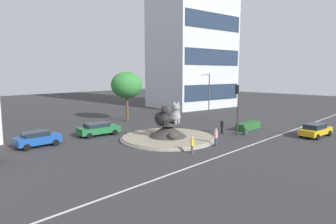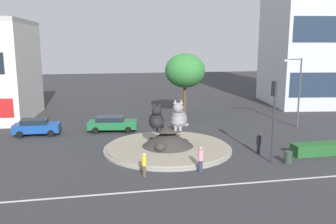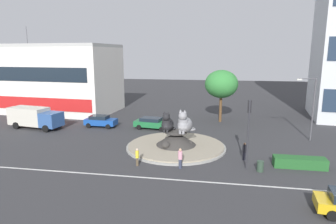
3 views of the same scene
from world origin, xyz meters
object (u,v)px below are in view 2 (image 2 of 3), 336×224
(sedan_on_far_lane, at_px, (112,123))
(pedestrian_black_shirt, at_px, (259,143))
(hatchback_near_shophouse, at_px, (36,127))
(litter_bin, at_px, (288,158))
(traffic_light_mast, at_px, (274,107))
(streetlight_arm, at_px, (298,88))
(pedestrian_yellow_shirt, at_px, (144,164))
(cat_statue_grey, at_px, (179,118))
(cat_statue_black, at_px, (157,120))
(broadleaf_tree_behind_island, at_px, (185,71))
(pedestrian_pink_shirt, at_px, (201,159))

(sedan_on_far_lane, bearing_deg, pedestrian_black_shirt, -33.85)
(hatchback_near_shophouse, xyz_separation_m, litter_bin, (19.03, -12.07, -0.37))
(traffic_light_mast, height_order, litter_bin, traffic_light_mast)
(litter_bin, bearing_deg, streetlight_arm, 57.08)
(pedestrian_yellow_shirt, relative_size, sedan_on_far_lane, 0.32)
(cat_statue_grey, bearing_deg, streetlight_arm, 128.28)
(streetlight_arm, distance_m, sedan_on_far_lane, 18.95)
(cat_statue_black, bearing_deg, sedan_on_far_lane, -150.56)
(cat_statue_black, relative_size, pedestrian_yellow_shirt, 1.44)
(traffic_light_mast, xyz_separation_m, pedestrian_black_shirt, (-0.03, 1.96, -3.18))
(broadleaf_tree_behind_island, distance_m, litter_bin, 18.84)
(pedestrian_yellow_shirt, distance_m, sedan_on_far_lane, 12.83)
(traffic_light_mast, xyz_separation_m, broadleaf_tree_behind_island, (-2.17, 17.34, 1.36))
(broadleaf_tree_behind_island, bearing_deg, traffic_light_mast, -82.87)
(cat_statue_black, distance_m, broadleaf_tree_behind_island, 14.31)
(broadleaf_tree_behind_island, distance_m, sedan_on_far_lane, 11.39)
(sedan_on_far_lane, bearing_deg, litter_bin, -37.64)
(cat_statue_black, relative_size, streetlight_arm, 0.32)
(streetlight_arm, height_order, pedestrian_black_shirt, streetlight_arm)
(traffic_light_mast, relative_size, hatchback_near_shophouse, 1.40)
(streetlight_arm, xyz_separation_m, litter_bin, (-6.56, -10.14, -3.66))
(streetlight_arm, height_order, pedestrian_pink_shirt, streetlight_arm)
(pedestrian_pink_shirt, bearing_deg, traffic_light_mast, 177.78)
(streetlight_arm, bearing_deg, broadleaf_tree_behind_island, -41.43)
(cat_statue_grey, bearing_deg, pedestrian_yellow_shirt, -15.63)
(pedestrian_yellow_shirt, bearing_deg, traffic_light_mast, 7.63)
(broadleaf_tree_behind_island, bearing_deg, streetlight_arm, -38.31)
(broadleaf_tree_behind_island, xyz_separation_m, sedan_on_far_lane, (-8.73, -5.66, -4.62))
(broadleaf_tree_behind_island, bearing_deg, litter_bin, -79.73)
(cat_statue_black, relative_size, traffic_light_mast, 0.38)
(pedestrian_pink_shirt, bearing_deg, hatchback_near_shophouse, -57.78)
(cat_statue_black, xyz_separation_m, sedan_on_far_lane, (-3.25, 7.23, -1.74))
(cat_statue_grey, relative_size, hatchback_near_shophouse, 0.58)
(streetlight_arm, xyz_separation_m, pedestrian_yellow_shirt, (-17.01, -10.65, -3.27))
(cat_statue_grey, xyz_separation_m, broadleaf_tree_behind_island, (3.70, 12.96, 2.80))
(pedestrian_black_shirt, relative_size, hatchback_near_shophouse, 0.40)
(pedestrian_black_shirt, bearing_deg, streetlight_arm, 34.34)
(cat_statue_grey, height_order, hatchback_near_shophouse, cat_statue_grey)
(pedestrian_yellow_shirt, distance_m, hatchback_near_shophouse, 15.24)
(cat_statue_black, height_order, pedestrian_black_shirt, cat_statue_black)
(pedestrian_yellow_shirt, xyz_separation_m, pedestrian_black_shirt, (9.34, 3.02, 0.04))
(pedestrian_yellow_shirt, bearing_deg, hatchback_near_shophouse, 125.51)
(pedestrian_pink_shirt, bearing_deg, pedestrian_yellow_shirt, -11.61)
(cat_statue_black, height_order, streetlight_arm, streetlight_arm)
(streetlight_arm, bearing_deg, pedestrian_black_shirt, 41.76)
(pedestrian_pink_shirt, distance_m, hatchback_near_shophouse, 17.61)
(broadleaf_tree_behind_island, relative_size, pedestrian_pink_shirt, 4.16)
(traffic_light_mast, bearing_deg, cat_statue_grey, 59.35)
(traffic_light_mast, xyz_separation_m, litter_bin, (1.07, -0.54, -3.61))
(cat_statue_black, xyz_separation_m, traffic_light_mast, (7.65, -4.45, 1.53))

